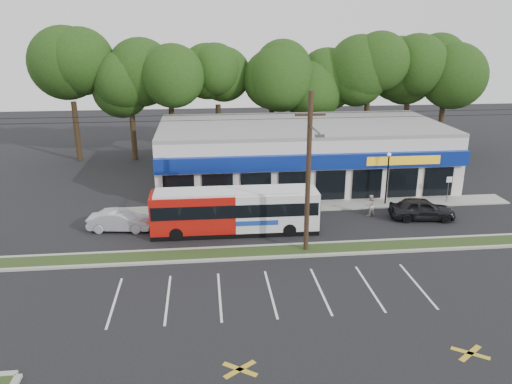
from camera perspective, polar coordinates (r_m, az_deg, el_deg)
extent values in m
plane|color=black|center=(30.46, 0.48, -7.78)|extent=(120.00, 120.00, 0.00)
cube|color=#243616|center=(31.33, 0.27, -6.89)|extent=(40.00, 1.60, 0.12)
cube|color=#9E9E93|center=(30.56, 0.45, -7.54)|extent=(40.00, 0.25, 0.14)
cube|color=#9E9E93|center=(32.09, 0.10, -6.23)|extent=(40.00, 0.25, 0.14)
cube|color=#9E9E93|center=(39.41, 6.21, -1.59)|extent=(32.00, 2.20, 0.10)
cube|color=beige|center=(45.36, 5.09, 4.34)|extent=(25.00, 12.00, 5.00)
cube|color=#102A95|center=(39.22, 6.87, 3.41)|extent=(25.00, 0.50, 1.20)
cube|color=black|center=(39.95, 6.70, 0.71)|extent=(24.00, 0.12, 2.40)
cube|color=yellow|center=(41.10, 16.53, 3.47)|extent=(6.00, 0.06, 0.70)
cube|color=gray|center=(44.80, 5.19, 7.63)|extent=(25.00, 12.00, 0.30)
cylinder|color=#2D2213|center=(30.04, 5.99, 1.97)|extent=(0.30, 0.30, 10.00)
cube|color=#2D2213|center=(29.23, 6.22, 8.76)|extent=(1.80, 0.12, 0.12)
cylinder|color=#59595E|center=(28.19, 6.69, 7.15)|extent=(0.10, 2.40, 0.10)
cube|color=#59595E|center=(26.97, 7.28, 6.40)|extent=(0.50, 0.25, 0.15)
cylinder|color=black|center=(28.73, 0.30, 8.90)|extent=(50.00, 0.02, 0.02)
cylinder|color=black|center=(28.78, 0.30, 8.31)|extent=(50.00, 0.02, 0.02)
cylinder|color=black|center=(40.31, 14.74, 1.27)|extent=(0.12, 0.12, 4.00)
sphere|color=silver|center=(39.76, 14.98, 4.17)|extent=(0.30, 0.30, 0.30)
cylinder|color=#59595E|center=(42.41, 21.07, 0.20)|extent=(0.06, 0.06, 2.20)
cube|color=white|center=(42.11, 21.24, 1.34)|extent=(0.45, 0.04, 0.45)
cylinder|color=black|center=(55.70, -19.45, 6.37)|extent=(0.56, 0.56, 5.72)
sphere|color=black|center=(54.91, -20.08, 12.08)|extent=(6.76, 6.76, 6.76)
cylinder|color=black|center=(54.76, -14.33, 6.66)|extent=(0.56, 0.56, 5.72)
sphere|color=black|center=(53.97, -14.80, 12.47)|extent=(6.76, 6.76, 6.76)
cylinder|color=black|center=(54.28, -9.07, 6.90)|extent=(0.56, 0.56, 5.72)
sphere|color=black|center=(53.47, -9.37, 12.78)|extent=(6.76, 6.76, 6.76)
cylinder|color=black|center=(54.25, -3.75, 7.08)|extent=(0.56, 0.56, 5.72)
sphere|color=black|center=(53.44, -3.87, 12.97)|extent=(6.76, 6.76, 6.76)
cylinder|color=black|center=(54.68, 1.53, 7.20)|extent=(0.56, 0.56, 5.72)
sphere|color=black|center=(53.88, 1.59, 13.05)|extent=(6.76, 6.76, 6.76)
cylinder|color=black|center=(55.55, 6.69, 7.26)|extent=(0.56, 0.56, 5.72)
sphere|color=black|center=(54.77, 6.91, 13.01)|extent=(6.76, 6.76, 6.76)
cylinder|color=black|center=(56.86, 11.66, 7.27)|extent=(0.56, 0.56, 5.72)
sphere|color=black|center=(56.09, 12.03, 12.87)|extent=(6.76, 6.76, 6.76)
cylinder|color=black|center=(58.56, 16.36, 7.22)|extent=(0.56, 0.56, 5.72)
sphere|color=black|center=(57.82, 16.86, 12.65)|extent=(6.76, 6.76, 6.76)
cylinder|color=black|center=(60.63, 20.77, 7.13)|extent=(0.56, 0.56, 5.72)
sphere|color=black|center=(59.91, 21.38, 12.37)|extent=(6.76, 6.76, 6.76)
cube|color=#AD130D|center=(33.83, -7.20, -2.22)|extent=(5.65, 2.40, 2.58)
cube|color=white|center=(34.10, 2.29, -1.91)|extent=(5.65, 2.40, 2.58)
cube|color=black|center=(34.37, -2.41, -4.31)|extent=(11.28, 2.42, 0.33)
cube|color=black|center=(33.74, -2.44, -1.59)|extent=(11.05, 2.52, 0.89)
cube|color=black|center=(34.53, 6.98, -1.49)|extent=(0.08, 1.99, 1.31)
cube|color=#193899|center=(33.03, 0.13, -3.58)|extent=(2.81, 0.06, 0.33)
cube|color=white|center=(33.40, -2.47, 0.08)|extent=(10.71, 2.22, 0.17)
cylinder|color=black|center=(33.34, -9.10, -4.79)|extent=(0.90, 0.27, 0.90)
cylinder|color=black|center=(35.28, -8.92, -3.45)|extent=(0.90, 0.27, 0.90)
cylinder|color=black|center=(33.67, 3.84, -4.35)|extent=(0.90, 0.27, 0.90)
cylinder|color=black|center=(35.59, 3.30, -3.05)|extent=(0.90, 0.27, 0.90)
imported|color=black|center=(38.38, 18.44, -1.83)|extent=(4.87, 2.47, 1.59)
imported|color=#B7BABF|center=(35.73, -15.30, -3.17)|extent=(4.45, 1.96, 1.42)
imported|color=white|center=(37.23, 6.65, -1.61)|extent=(0.68, 0.65, 1.57)
imported|color=beige|center=(38.04, 12.91, -1.49)|extent=(0.88, 0.73, 1.62)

